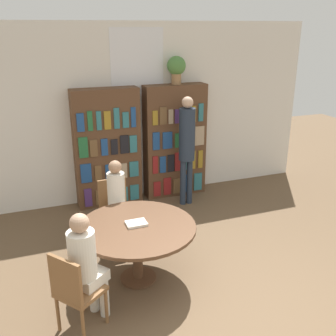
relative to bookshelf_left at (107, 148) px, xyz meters
The scene contains 12 objects.
ground_plane 3.54m from the bookshelf_left, 79.73° to the right, with size 16.00×16.00×0.00m, color brown.
wall_back 0.82m from the bookshelf_left, 17.79° to the left, with size 6.40×0.07×3.00m.
bookshelf_left is the anchor object (origin of this frame).
bookshelf_right 1.21m from the bookshelf_left, ahead, with size 1.09×0.34×1.99m.
flower_vase 1.78m from the bookshelf_left, ahead, with size 0.31×0.31×0.47m.
reading_table 2.34m from the bookshelf_left, 94.11° to the right, with size 1.39×1.39×0.73m.
chair_near_camera 3.14m from the bookshelf_left, 108.50° to the right, with size 0.56×0.56×0.90m.
chair_left_side 1.38m from the bookshelf_left, 98.75° to the right, with size 0.41×0.41×0.90m.
seated_reader_left 1.50m from the bookshelf_left, 97.45° to the right, with size 0.25×0.36×1.25m.
seated_reader_right 2.97m from the bookshelf_left, 106.58° to the right, with size 0.42×0.41×1.26m.
librarian_standing 1.34m from the bookshelf_left, 22.13° to the right, with size 0.26×0.53×1.86m.
open_book_on_table 2.30m from the bookshelf_left, 94.07° to the right, with size 0.24×0.18×0.03m.
Camera 1 is at (-1.85, -2.89, 2.92)m, focal length 42.00 mm.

